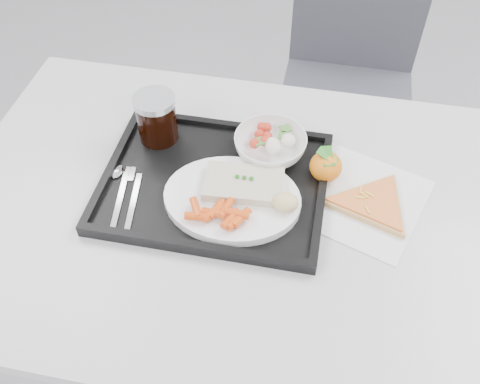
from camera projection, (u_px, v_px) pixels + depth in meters
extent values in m
cube|color=#B3B4B5|center=(245.00, 211.00, 1.07)|extent=(1.20, 0.80, 0.03)
cylinder|color=#47474C|center=(93.00, 178.00, 1.64)|extent=(0.04, 0.04, 0.72)
cylinder|color=#47474C|center=(455.00, 232.00, 1.51)|extent=(0.04, 0.04, 0.72)
cube|color=#383840|center=(345.00, 102.00, 1.75)|extent=(0.42, 0.42, 0.04)
cube|color=#383840|center=(361.00, 2.00, 1.68)|extent=(0.42, 0.03, 0.46)
cylinder|color=#47474C|center=(278.00, 182.00, 1.83)|extent=(0.02, 0.02, 0.43)
cylinder|color=#47474C|center=(385.00, 198.00, 1.78)|extent=(0.02, 0.02, 0.43)
cylinder|color=#47474C|center=(292.00, 115.00, 2.06)|extent=(0.02, 0.02, 0.43)
cylinder|color=#47474C|center=(387.00, 127.00, 2.02)|extent=(0.02, 0.02, 0.43)
cube|color=black|center=(215.00, 184.00, 1.09)|extent=(0.45, 0.35, 0.01)
cube|color=black|center=(231.00, 125.00, 1.19)|extent=(0.45, 0.02, 0.01)
cube|color=black|center=(194.00, 245.00, 0.97)|extent=(0.45, 0.02, 0.01)
cube|color=black|center=(322.00, 195.00, 1.05)|extent=(0.02, 0.32, 0.01)
cube|color=black|center=(113.00, 164.00, 1.11)|extent=(0.02, 0.32, 0.01)
cylinder|color=white|center=(232.00, 199.00, 1.04)|extent=(0.27, 0.27, 0.02)
cube|color=beige|center=(244.00, 184.00, 1.04)|extent=(0.16, 0.10, 0.02)
sphere|color=#236B1C|center=(237.00, 177.00, 1.04)|extent=(0.01, 0.01, 0.01)
sphere|color=#236B1C|center=(244.00, 178.00, 1.04)|extent=(0.01, 0.01, 0.01)
sphere|color=#236B1C|center=(251.00, 179.00, 1.04)|extent=(0.01, 0.01, 0.01)
ellipsoid|color=beige|center=(285.00, 202.00, 1.01)|extent=(0.06, 0.06, 0.03)
imported|color=white|center=(270.00, 146.00, 1.12)|extent=(0.15, 0.15, 0.05)
cylinder|color=black|center=(157.00, 120.00, 1.14)|extent=(0.08, 0.08, 0.10)
cylinder|color=#A5A8AD|center=(154.00, 101.00, 1.10)|extent=(0.09, 0.09, 0.01)
cube|color=silver|center=(120.00, 200.00, 1.05)|extent=(0.03, 0.15, 0.00)
ellipsoid|color=silver|center=(117.00, 171.00, 1.10)|extent=(0.03, 0.04, 0.01)
cube|color=silver|center=(133.00, 202.00, 1.05)|extent=(0.03, 0.15, 0.00)
cube|color=silver|center=(130.00, 174.00, 1.10)|extent=(0.03, 0.04, 0.00)
cube|color=silver|center=(357.00, 198.00, 1.07)|extent=(0.32, 0.31, 0.00)
ellipsoid|color=#FF9900|center=(326.00, 166.00, 1.09)|extent=(0.08, 0.08, 0.06)
cube|color=#236B1C|center=(328.00, 156.00, 1.06)|extent=(0.03, 0.05, 0.02)
cube|color=#236B1C|center=(328.00, 156.00, 1.06)|extent=(0.05, 0.03, 0.02)
cylinder|color=tan|center=(372.00, 204.00, 1.05)|extent=(0.24, 0.24, 0.01)
cylinder|color=#AA270E|center=(373.00, 201.00, 1.05)|extent=(0.21, 0.21, 0.00)
cube|color=#EABC47|center=(360.00, 198.00, 1.05)|extent=(0.02, 0.01, 0.00)
cube|color=#EABC47|center=(360.00, 190.00, 1.06)|extent=(0.00, 0.02, 0.00)
cube|color=#EABC47|center=(370.00, 194.00, 1.06)|extent=(0.02, 0.01, 0.00)
cube|color=#EABC47|center=(365.00, 195.00, 1.05)|extent=(0.02, 0.01, 0.00)
cube|color=#EABC47|center=(368.00, 210.00, 1.03)|extent=(0.01, 0.02, 0.00)
cylinder|color=#D74812|center=(237.00, 213.00, 0.99)|extent=(0.05, 0.02, 0.02)
cylinder|color=#D74812|center=(197.00, 216.00, 0.99)|extent=(0.05, 0.02, 0.02)
cylinder|color=#D74812|center=(216.00, 209.00, 1.00)|extent=(0.03, 0.05, 0.02)
cylinder|color=#D74812|center=(226.00, 208.00, 1.00)|extent=(0.03, 0.05, 0.02)
cylinder|color=#D74812|center=(214.00, 213.00, 0.99)|extent=(0.05, 0.02, 0.02)
cylinder|color=#D74812|center=(241.00, 218.00, 0.98)|extent=(0.03, 0.05, 0.02)
cylinder|color=#D74812|center=(236.00, 221.00, 0.98)|extent=(0.04, 0.05, 0.02)
cylinder|color=#D74812|center=(231.00, 219.00, 0.98)|extent=(0.03, 0.05, 0.02)
cylinder|color=#D74812|center=(213.00, 213.00, 0.99)|extent=(0.04, 0.05, 0.02)
cylinder|color=#D74812|center=(196.00, 208.00, 1.00)|extent=(0.04, 0.05, 0.02)
sphere|color=red|center=(259.00, 134.00, 1.13)|extent=(0.02, 0.02, 0.02)
sphere|color=red|center=(267.00, 137.00, 1.12)|extent=(0.02, 0.02, 0.02)
sphere|color=red|center=(265.00, 141.00, 1.11)|extent=(0.02, 0.02, 0.02)
sphere|color=red|center=(262.00, 127.00, 1.14)|extent=(0.02, 0.02, 0.02)
sphere|color=red|center=(254.00, 144.00, 1.11)|extent=(0.02, 0.02, 0.02)
sphere|color=red|center=(266.00, 128.00, 1.14)|extent=(0.02, 0.02, 0.02)
ellipsoid|color=silver|center=(288.00, 140.00, 1.12)|extent=(0.03, 0.03, 0.03)
ellipsoid|color=silver|center=(272.00, 144.00, 1.11)|extent=(0.03, 0.03, 0.03)
ellipsoid|color=silver|center=(273.00, 147.00, 1.10)|extent=(0.03, 0.03, 0.03)
cube|color=#457930|center=(259.00, 141.00, 1.11)|extent=(0.03, 0.03, 0.00)
cube|color=#457930|center=(283.00, 135.00, 1.12)|extent=(0.02, 0.02, 0.00)
cube|color=#457930|center=(285.00, 129.00, 1.13)|extent=(0.03, 0.03, 0.00)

